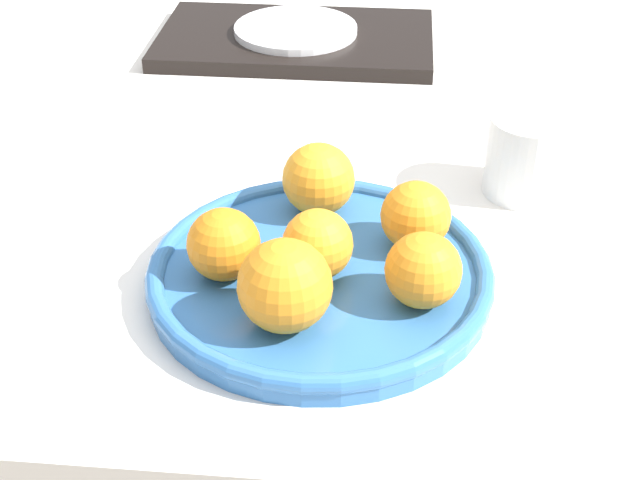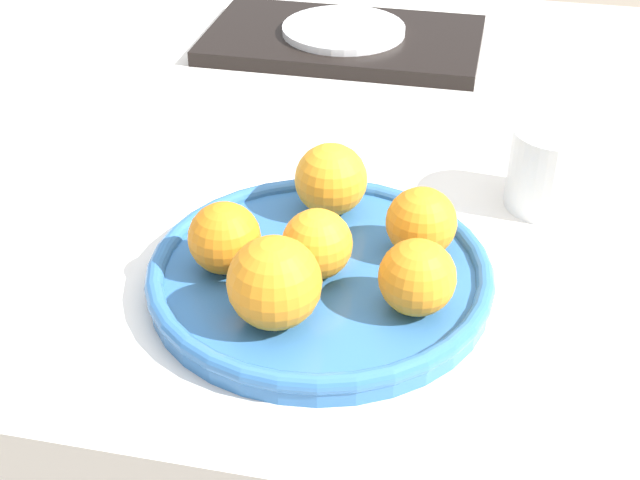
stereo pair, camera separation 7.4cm
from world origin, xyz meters
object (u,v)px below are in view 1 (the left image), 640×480
object	(u,v)px
fruit_platter	(320,275)
orange_5	(224,244)
orange_4	(416,216)
orange_3	(318,244)
orange_1	(423,270)
side_plate	(296,30)
orange_0	(285,286)
serving_tray	(296,40)
orange_2	(319,179)
cup_0	(528,155)

from	to	relation	value
fruit_platter	orange_5	xyz separation A→B (m)	(-0.08, -0.01, 0.04)
orange_4	orange_3	bearing A→B (deg)	-148.55
orange_5	orange_3	bearing A→B (deg)	6.79
orange_1	orange_5	size ratio (longest dim) A/B	1.01
orange_3	side_plate	xyz separation A→B (m)	(-0.08, 0.55, -0.02)
orange_0	orange_3	xyz separation A→B (m)	(0.02, 0.07, -0.01)
serving_tray	orange_3	bearing A→B (deg)	-81.47
orange_2	orange_3	distance (m)	0.10
orange_2	serving_tray	distance (m)	0.46
orange_1	orange_3	distance (m)	0.09
fruit_platter	orange_3	distance (m)	0.04
side_plate	serving_tray	bearing A→B (deg)	0.00
orange_2	orange_5	size ratio (longest dim) A/B	1.09
side_plate	orange_4	bearing A→B (deg)	-71.80
orange_3	orange_5	size ratio (longest dim) A/B	0.97
serving_tray	orange_2	bearing A→B (deg)	-80.67
orange_5	side_plate	size ratio (longest dim) A/B	0.37
orange_3	serving_tray	xyz separation A→B (m)	(-0.08, 0.55, -0.04)
orange_0	cup_0	xyz separation A→B (m)	(0.21, 0.26, -0.01)
orange_5	fruit_platter	bearing A→B (deg)	9.68
fruit_platter	orange_3	bearing A→B (deg)	-110.26
serving_tray	side_plate	distance (m)	0.02
orange_0	side_plate	distance (m)	0.62
orange_2	cup_0	size ratio (longest dim) A/B	0.80
side_plate	orange_1	bearing A→B (deg)	-73.63
orange_0	cup_0	bearing A→B (deg)	50.20
orange_1	orange_4	bearing A→B (deg)	94.46
fruit_platter	orange_2	distance (m)	0.11
orange_2	side_plate	bearing A→B (deg)	99.33
side_plate	cup_0	size ratio (longest dim) A/B	1.99
orange_0	serving_tray	distance (m)	0.63
cup_0	serving_tray	bearing A→B (deg)	127.28
orange_0	orange_5	xyz separation A→B (m)	(-0.06, 0.06, -0.01)
orange_5	serving_tray	distance (m)	0.56
orange_1	fruit_platter	bearing A→B (deg)	157.85
fruit_platter	serving_tray	world-z (taller)	fruit_platter
orange_3	side_plate	size ratio (longest dim) A/B	0.36
fruit_platter	cup_0	distance (m)	0.27
orange_4	fruit_platter	bearing A→B (deg)	-150.32
cup_0	orange_2	bearing A→B (deg)	-157.23
orange_0	serving_tray	xyz separation A→B (m)	(-0.06, 0.62, -0.05)
orange_5	serving_tray	world-z (taller)	orange_5
serving_tray	cup_0	bearing A→B (deg)	-52.72
orange_3	cup_0	xyz separation A→B (m)	(0.19, 0.19, -0.01)
orange_4	orange_5	distance (m)	0.17
serving_tray	fruit_platter	bearing A→B (deg)	-81.24
orange_3	orange_5	xyz separation A→B (m)	(-0.08, -0.01, 0.00)
orange_5	orange_0	bearing A→B (deg)	-45.37
orange_0	orange_5	distance (m)	0.08
orange_5	cup_0	world-z (taller)	cup_0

